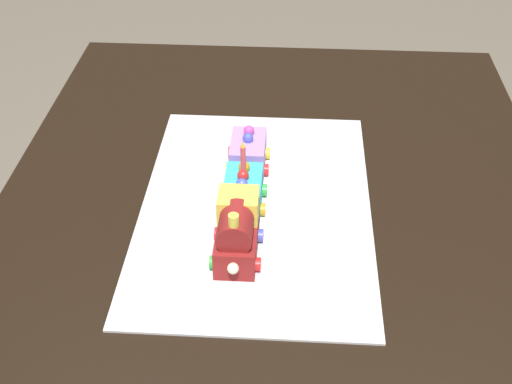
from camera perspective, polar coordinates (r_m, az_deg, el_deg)
name	(u,v)px	position (r m, az deg, el deg)	size (l,w,h in m)	color
dining_table	(274,273)	(1.24, 1.53, -6.73)	(1.40, 1.00, 0.74)	black
cake_board	(256,207)	(1.21, 0.00, -1.21)	(0.60, 0.40, 0.00)	silver
cake_locomotive	(237,231)	(1.08, -1.60, -3.24)	(0.14, 0.08, 0.12)	maroon
cake_car_tanker_turquoise	(243,191)	(1.19, -1.06, 0.12)	(0.10, 0.08, 0.07)	#38B7C6
cake_car_caboose_lavender	(248,153)	(1.29, -0.66, 3.26)	(0.10, 0.08, 0.07)	#AD84E0
birthday_candle	(243,156)	(1.16, -1.08, 3.03)	(0.01, 0.01, 0.06)	#F24C59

